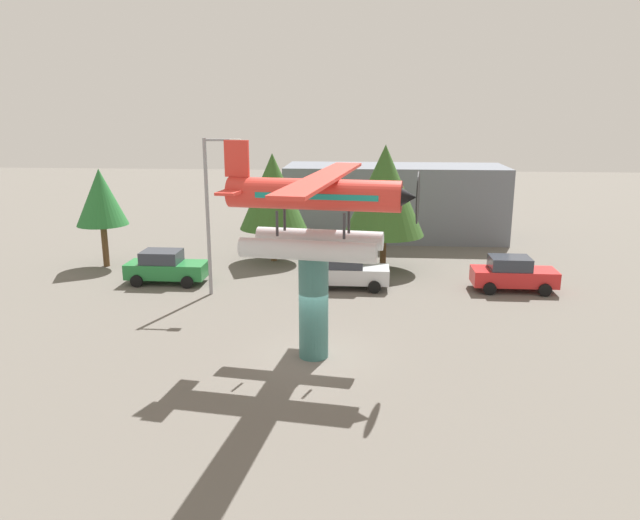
{
  "coord_description": "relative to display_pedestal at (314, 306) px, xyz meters",
  "views": [
    {
      "loc": [
        1.9,
        -20.96,
        9.08
      ],
      "look_at": [
        0.0,
        3.0,
        2.99
      ],
      "focal_mm": 33.71,
      "sensor_mm": 36.0,
      "label": 1
    }
  ],
  "objects": [
    {
      "name": "car_near_green",
      "position": [
        -8.75,
        9.17,
        -1.11
      ],
      "size": [
        4.2,
        2.02,
        1.76
      ],
      "color": "#237A38",
      "rests_on": "ground"
    },
    {
      "name": "display_pedestal",
      "position": [
        0.0,
        0.0,
        0.0
      ],
      "size": [
        1.1,
        1.1,
        3.98
      ],
      "primitive_type": "cylinder",
      "color": "#386B66",
      "rests_on": "ground"
    },
    {
      "name": "tree_center_back",
      "position": [
        2.87,
        12.9,
        2.6
      ],
      "size": [
        4.57,
        4.57,
        7.14
      ],
      "color": "brown",
      "rests_on": "ground"
    },
    {
      "name": "ground_plane",
      "position": [
        0.0,
        0.0,
        -1.99
      ],
      "size": [
        140.0,
        140.0,
        0.0
      ],
      "primitive_type": "plane",
      "color": "#605B54"
    },
    {
      "name": "floatplane_monument",
      "position": [
        0.13,
        -0.02,
        3.66
      ],
      "size": [
        7.06,
        10.45,
        4.0
      ],
      "rotation": [
        0.0,
        0.0,
        -0.13
      ],
      "color": "silver",
      "rests_on": "display_pedestal"
    },
    {
      "name": "car_mid_silver",
      "position": [
        0.93,
        9.06,
        -1.11
      ],
      "size": [
        4.2,
        2.02,
        1.76
      ],
      "color": "silver",
      "rests_on": "ground"
    },
    {
      "name": "car_far_red",
      "position": [
        9.39,
        9.23,
        -1.11
      ],
      "size": [
        4.2,
        2.02,
        1.76
      ],
      "color": "red",
      "rests_on": "ground"
    },
    {
      "name": "storefront_building",
      "position": [
        3.83,
        22.0,
        0.59
      ],
      "size": [
        15.37,
        5.66,
        5.16
      ],
      "primitive_type": "cube",
      "color": "slate",
      "rests_on": "ground"
    },
    {
      "name": "streetlight_primary",
      "position": [
        -5.65,
        7.39,
        2.5
      ],
      "size": [
        1.84,
        0.28,
        7.73
      ],
      "color": "gray",
      "rests_on": "ground"
    },
    {
      "name": "tree_east",
      "position": [
        -3.74,
        14.41,
        2.27
      ],
      "size": [
        4.04,
        4.04,
        6.52
      ],
      "color": "brown",
      "rests_on": "ground"
    },
    {
      "name": "tree_west",
      "position": [
        -13.42,
        12.32,
        2.09
      ],
      "size": [
        2.93,
        2.93,
        5.74
      ],
      "color": "brown",
      "rests_on": "ground"
    }
  ]
}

